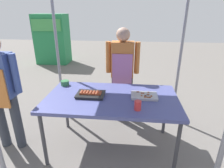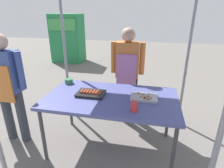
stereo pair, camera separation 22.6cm
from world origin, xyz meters
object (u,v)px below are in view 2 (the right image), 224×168
(customer_nearby, at_px, (7,82))
(tray_grilled_sausages, at_px, (91,93))
(tray_meat_skewers, at_px, (144,97))
(condiment_bowl, at_px, (69,81))
(vendor_woman, at_px, (127,69))
(neighbor_stall_left, at_px, (68,38))
(stall_table, at_px, (111,101))
(drink_cup_near_edge, at_px, (134,107))

(customer_nearby, bearing_deg, tray_grilled_sausages, 6.06)
(tray_grilled_sausages, distance_m, tray_meat_skewers, 0.65)
(tray_grilled_sausages, bearing_deg, condiment_bowl, 144.76)
(vendor_woman, distance_m, customer_nearby, 1.67)
(tray_grilled_sausages, distance_m, neighbor_stall_left, 4.65)
(tray_grilled_sausages, relative_size, customer_nearby, 0.23)
(stall_table, distance_m, drink_cup_near_edge, 0.43)
(tray_grilled_sausages, distance_m, vendor_woman, 0.84)
(vendor_woman, bearing_deg, stall_table, 83.30)
(vendor_woman, bearing_deg, neighbor_stall_left, -52.95)
(vendor_woman, xyz_separation_m, customer_nearby, (-1.43, -0.87, -0.01))
(condiment_bowl, relative_size, vendor_woman, 0.08)
(tray_meat_skewers, distance_m, vendor_woman, 0.80)
(tray_meat_skewers, relative_size, neighbor_stall_left, 0.20)
(customer_nearby, xyz_separation_m, neighbor_stall_left, (-1.10, 4.22, -0.07))
(stall_table, xyz_separation_m, vendor_woman, (0.09, 0.76, 0.18))
(tray_grilled_sausages, relative_size, vendor_woman, 0.23)
(customer_nearby, bearing_deg, vendor_woman, 31.33)
(stall_table, xyz_separation_m, drink_cup_near_edge, (0.31, -0.28, 0.10))
(stall_table, distance_m, vendor_woman, 0.79)
(drink_cup_near_edge, relative_size, vendor_woman, 0.07)
(condiment_bowl, height_order, customer_nearby, customer_nearby)
(stall_table, distance_m, neighbor_stall_left, 4.78)
(vendor_woman, bearing_deg, tray_grilled_sausages, 65.13)
(stall_table, xyz_separation_m, neighbor_stall_left, (-2.44, 4.11, 0.11))
(stall_table, relative_size, drink_cup_near_edge, 15.52)
(tray_grilled_sausages, xyz_separation_m, drink_cup_near_edge, (0.57, -0.29, 0.03))
(tray_grilled_sausages, xyz_separation_m, customer_nearby, (-1.08, -0.11, 0.10))
(condiment_bowl, height_order, neighbor_stall_left, neighbor_stall_left)
(tray_meat_skewers, relative_size, customer_nearby, 0.21)
(tray_meat_skewers, xyz_separation_m, customer_nearby, (-1.73, -0.14, 0.10))
(vendor_woman, height_order, customer_nearby, vendor_woman)
(condiment_bowl, xyz_separation_m, neighbor_stall_left, (-1.75, 3.80, 0.02))
(tray_meat_skewers, relative_size, vendor_woman, 0.21)
(tray_meat_skewers, bearing_deg, tray_grilled_sausages, -177.62)
(stall_table, relative_size, tray_grilled_sausages, 4.65)
(tray_grilled_sausages, bearing_deg, tray_meat_skewers, 2.38)
(stall_table, bearing_deg, tray_meat_skewers, 5.04)
(customer_nearby, bearing_deg, tray_meat_skewers, 4.67)
(stall_table, height_order, drink_cup_near_edge, drink_cup_near_edge)
(neighbor_stall_left, bearing_deg, drink_cup_near_edge, -57.98)
(stall_table, bearing_deg, neighbor_stall_left, 120.68)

